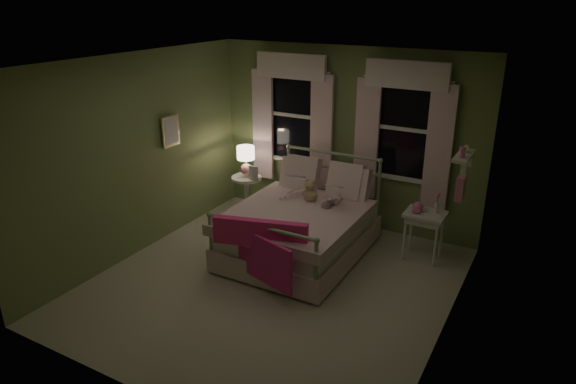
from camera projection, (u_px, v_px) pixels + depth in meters
The scene contains 18 objects.
room_shell at pixel (271, 182), 5.69m from camera, with size 4.20×4.20×4.20m.
bed at pixel (301, 227), 6.74m from camera, with size 1.58×2.04×1.18m.
pink_throw at pixel (259, 243), 5.82m from camera, with size 1.09×0.44×0.71m.
child_left at pixel (297, 176), 7.02m from camera, with size 0.25×0.17×0.69m, color #F7D1DD.
child_right at pixel (335, 185), 6.77m from camera, with size 0.32×0.25×0.65m, color #F7D1DD.
book_left at pixel (289, 178), 6.80m from camera, with size 0.20×0.27×0.03m, color beige.
book_right at pixel (327, 189), 6.56m from camera, with size 0.20×0.27×0.02m, color beige.
teddy_bear at pixel (310, 192), 6.81m from camera, with size 0.23×0.19×0.32m.
nightstand_left at pixel (247, 191), 7.88m from camera, with size 0.46×0.46×0.65m.
table_lamp at pixel (246, 158), 7.69m from camera, with size 0.27×0.27×0.45m.
book_nightstand at pixel (249, 179), 7.68m from camera, with size 0.16×0.22×0.02m, color beige.
nightstand_right at pixel (425, 220), 6.56m from camera, with size 0.50×0.40×0.64m.
pink_toy at pixel (418, 207), 6.54m from camera, with size 0.14×0.19×0.14m.
bud_vase at pixel (437, 203), 6.45m from camera, with size 0.06×0.06×0.28m.
window_left at pixel (292, 111), 7.61m from camera, with size 1.34×0.13×1.96m.
window_right at pixel (403, 124), 6.84m from camera, with size 1.34×0.13×1.96m.
wall_shelf at pixel (462, 172), 5.32m from camera, with size 0.15×0.50×0.60m.
framed_picture at pixel (171, 131), 6.98m from camera, with size 0.03×0.32×0.42m.
Camera 1 is at (2.76, -4.57, 3.26)m, focal length 32.00 mm.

